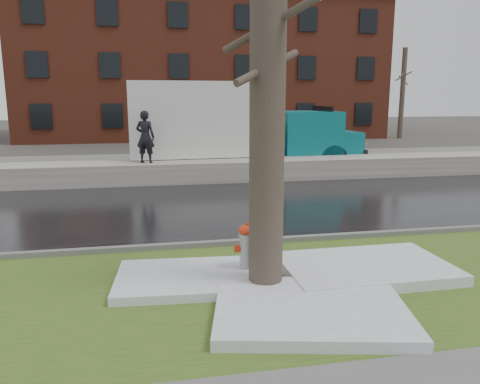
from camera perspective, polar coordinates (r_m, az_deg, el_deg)
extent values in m
plane|color=#47423D|center=(8.83, 4.95, -8.35)|extent=(120.00, 120.00, 0.00)
cube|color=#314E1A|center=(7.71, 7.54, -11.26)|extent=(60.00, 4.50, 0.04)
cube|color=black|center=(13.04, -0.46, -1.71)|extent=(60.00, 7.00, 0.03)
cube|color=slate|center=(21.32, -4.66, 3.41)|extent=(60.00, 9.00, 0.03)
cube|color=slate|center=(9.73, 3.34, -6.01)|extent=(60.00, 0.15, 0.14)
cube|color=#B3ADA3|center=(17.04, -3.05, 2.63)|extent=(60.00, 1.60, 0.75)
cube|color=brown|center=(38.28, -4.66, 14.44)|extent=(26.00, 12.00, 10.00)
cylinder|color=brown|center=(34.18, -17.54, 11.39)|extent=(0.36, 0.36, 6.50)
cylinder|color=brown|center=(34.20, -17.64, 12.97)|extent=(0.84, 1.62, 0.73)
cylinder|color=brown|center=(34.25, -17.73, 14.48)|extent=(1.08, 1.26, 0.66)
cylinder|color=brown|center=(34.19, -17.58, 11.97)|extent=(1.40, 0.61, 0.63)
cylinder|color=brown|center=(36.86, 19.18, 11.25)|extent=(0.36, 0.36, 6.50)
cylinder|color=brown|center=(36.88, 19.28, 12.73)|extent=(0.84, 1.62, 0.73)
cylinder|color=brown|center=(36.92, 19.38, 14.12)|extent=(1.08, 1.26, 0.66)
cylinder|color=brown|center=(36.86, 19.22, 11.80)|extent=(1.40, 0.61, 0.63)
cylinder|color=#9CA0A4|center=(7.88, 0.90, -7.44)|extent=(0.28, 0.28, 0.79)
ellipsoid|color=red|center=(7.76, 0.91, -4.69)|extent=(0.33, 0.33, 0.18)
cylinder|color=red|center=(7.73, 0.91, -3.97)|extent=(0.06, 0.06, 0.06)
cylinder|color=red|center=(7.84, -0.29, -6.93)|extent=(0.12, 0.13, 0.12)
cylinder|color=red|center=(7.87, 2.09, -6.86)|extent=(0.12, 0.13, 0.12)
cylinder|color=#9CA0A4|center=(8.01, 0.78, -6.53)|extent=(0.17, 0.13, 0.16)
cylinder|color=brown|center=(6.91, 3.40, 14.19)|extent=(0.65, 0.65, 6.56)
cylinder|color=brown|center=(6.97, 3.46, 19.57)|extent=(1.16, 1.29, 0.68)
cylinder|color=brown|center=(6.92, 3.40, 14.96)|extent=(1.16, 0.90, 0.59)
cube|color=black|center=(18.83, -0.54, 4.40)|extent=(8.31, 1.37, 0.23)
cube|color=silver|center=(18.46, -4.67, 8.90)|extent=(5.68, 2.81, 2.79)
cube|color=#0C646C|center=(19.61, 7.95, 7.16)|extent=(2.48, 2.58, 1.76)
cube|color=#0C646C|center=(20.23, 11.91, 5.97)|extent=(1.33, 2.32, 0.93)
cube|color=black|center=(19.85, 9.98, 8.94)|extent=(0.17, 2.07, 0.93)
cube|color=black|center=(18.43, -15.13, 2.80)|extent=(1.82, 1.31, 0.70)
cylinder|color=black|center=(19.01, 11.24, 3.94)|extent=(1.15, 0.36, 1.14)
cylinder|color=black|center=(20.99, 8.79, 4.71)|extent=(1.15, 0.36, 1.14)
cylinder|color=black|center=(17.59, -3.04, 3.54)|extent=(1.15, 0.36, 1.14)
cylinder|color=black|center=(19.71, -4.18, 4.39)|extent=(1.15, 0.36, 1.14)
cylinder|color=black|center=(17.37, -8.43, 3.34)|extent=(1.15, 0.36, 1.14)
cylinder|color=black|center=(19.52, -8.99, 4.21)|extent=(1.15, 0.36, 1.14)
imported|color=black|center=(16.55, -11.47, 6.61)|extent=(0.77, 0.64, 1.81)
cube|color=white|center=(6.70, 8.59, -14.01)|extent=(2.96, 2.50, 0.16)
cube|color=white|center=(7.75, -6.70, -10.42)|extent=(2.32, 1.76, 0.14)
cube|color=white|center=(8.35, 15.07, -8.96)|extent=(2.82, 1.82, 0.18)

